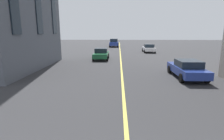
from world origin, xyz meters
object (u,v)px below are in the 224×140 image
Objects in this scene: car_blue_oncoming at (114,43)px; car_blue_far at (187,69)px; car_white_parked_b at (149,48)px; car_green_trailing at (101,54)px.

car_blue_oncoming reaches higher than car_blue_far.
car_white_parked_b is 11.15m from car_green_trailing.
car_white_parked_b is 13.09m from car_blue_oncoming.
car_blue_oncoming is at bearing -3.23° from car_green_trailing.
car_blue_oncoming is at bearing 12.21° from car_blue_far.
car_blue_oncoming is 1.21× the size of car_green_trailing.
car_blue_far is at bearing 180.00° from car_white_parked_b.
car_blue_oncoming reaches higher than car_white_parked_b.
car_blue_oncoming is at bearing 28.65° from car_white_parked_b.
car_green_trailing is (-19.82, 1.12, -0.27)m from car_blue_oncoming.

